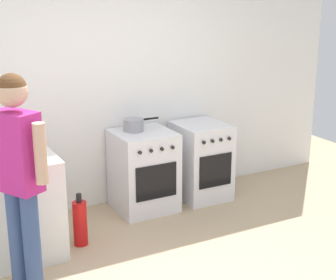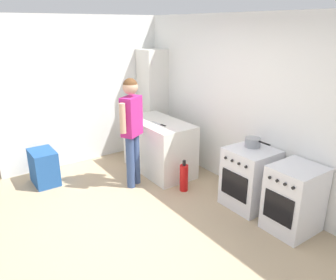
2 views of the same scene
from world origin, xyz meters
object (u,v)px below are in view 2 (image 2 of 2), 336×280
at_px(pot, 253,142).
at_px(knife_carving, 139,119).
at_px(fire_extinguisher, 184,178).
at_px(oven_left, 250,178).
at_px(recycling_crate_upper, 43,159).
at_px(person, 132,123).
at_px(recycling_crate_lower, 45,175).
at_px(larder_cabinet, 153,101).
at_px(oven_right, 294,199).
at_px(knife_bread, 159,124).

xyz_separation_m(pot, knife_carving, (-1.92, -0.67, -0.01)).
bearing_deg(pot, fire_extinguisher, -145.23).
bearing_deg(fire_extinguisher, oven_left, 28.78).
distance_m(knife_carving, fire_extinguisher, 1.32).
bearing_deg(knife_carving, fire_extinguisher, 6.01).
relative_size(oven_left, knife_carving, 2.63).
height_order(pot, recycling_crate_upper, pot).
height_order(knife_carving, person, person).
bearing_deg(recycling_crate_lower, person, 52.78).
bearing_deg(larder_cabinet, recycling_crate_lower, -82.49).
distance_m(knife_carving, larder_cabinet, 0.97).
bearing_deg(oven_left, oven_right, -0.00).
bearing_deg(fire_extinguisher, knife_bread, 179.17).
xyz_separation_m(oven_left, oven_right, (0.71, -0.00, -0.00)).
bearing_deg(oven_right, recycling_crate_upper, -144.73).
height_order(knife_carving, larder_cabinet, larder_cabinet).
distance_m(pot, recycling_crate_lower, 3.29).
xyz_separation_m(oven_left, larder_cabinet, (-2.65, 0.10, 0.57)).
relative_size(recycling_crate_lower, larder_cabinet, 0.26).
height_order(fire_extinguisher, recycling_crate_lower, fire_extinguisher).
relative_size(oven_right, larder_cabinet, 0.42).
bearing_deg(pot, recycling_crate_lower, -135.51).
bearing_deg(oven_left, pot, 130.84).
bearing_deg(recycling_crate_upper, larder_cabinet, 97.51).
bearing_deg(person, larder_cabinet, 136.23).
distance_m(person, larder_cabinet, 1.62).
xyz_separation_m(person, fire_extinguisher, (0.61, 0.54, -0.82)).
bearing_deg(person, recycling_crate_lower, -127.22).
relative_size(oven_left, recycling_crate_upper, 1.63).
xyz_separation_m(knife_carving, recycling_crate_lower, (-0.36, -1.57, -0.76)).
height_order(knife_bread, knife_carving, same).
xyz_separation_m(pot, larder_cabinet, (-2.58, 0.02, 0.09)).
relative_size(person, recycling_crate_lower, 3.29).
distance_m(recycling_crate_lower, recycling_crate_upper, 0.28).
distance_m(fire_extinguisher, recycling_crate_lower, 2.25).
height_order(oven_left, recycling_crate_lower, oven_left).
xyz_separation_m(oven_right, larder_cabinet, (-3.36, 0.10, 0.57)).
xyz_separation_m(oven_right, person, (-2.19, -1.02, 0.61)).
relative_size(knife_bread, person, 0.21).
distance_m(pot, larder_cabinet, 2.58).
xyz_separation_m(oven_left, recycling_crate_upper, (-2.35, -2.16, -0.01)).
xyz_separation_m(person, recycling_crate_upper, (-0.87, -1.15, -0.61)).
relative_size(person, recycling_crate_upper, 3.29).
distance_m(recycling_crate_upper, larder_cabinet, 2.36).
bearing_deg(recycling_crate_lower, recycling_crate_upper, 0.00).
bearing_deg(recycling_crate_upper, knife_carving, 76.95).
relative_size(oven_right, pot, 2.16).
bearing_deg(oven_right, larder_cabinet, 178.26).
relative_size(knife_carving, recycling_crate_lower, 0.62).
height_order(knife_carving, recycling_crate_lower, knife_carving).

